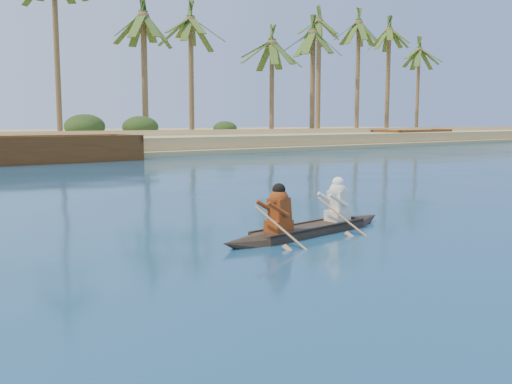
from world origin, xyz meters
TOP-DOWN VIEW (x-y plane):
  - ground at (0.00, 0.00)m, footprint 160.00×160.00m
  - sandy_embankment at (0.00, 46.89)m, footprint 150.00×51.00m
  - palm_grove at (0.00, 35.00)m, footprint 110.00×14.00m
  - shrub_cluster at (0.00, 31.50)m, footprint 100.00×6.00m
  - canoe at (-8.00, -4.00)m, footprint 5.02×1.14m
  - barge_mid at (-5.62, 22.00)m, footprint 11.31×3.78m
  - barge_right at (36.49, 27.00)m, footprint 11.36×4.87m

SIDE VIEW (x-z plane):
  - ground at x=0.00m, z-range 0.00..0.00m
  - canoe at x=-8.00m, z-range -0.42..0.95m
  - sandy_embankment at x=0.00m, z-range -0.22..1.28m
  - barge_right at x=36.49m, z-range -0.28..1.56m
  - barge_mid at x=-5.62m, z-range -0.28..1.60m
  - shrub_cluster at x=0.00m, z-range 0.00..2.40m
  - palm_grove at x=0.00m, z-range 0.00..16.00m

